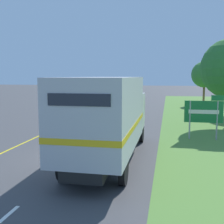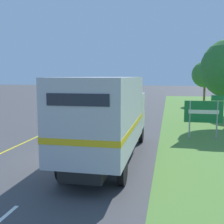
{
  "view_description": "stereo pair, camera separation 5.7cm",
  "coord_description": "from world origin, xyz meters",
  "px_view_note": "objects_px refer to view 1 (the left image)",
  "views": [
    {
      "loc": [
        4.15,
        -11.94,
        3.71
      ],
      "look_at": [
        0.3,
        7.23,
        1.2
      ],
      "focal_mm": 45.0,
      "sensor_mm": 36.0,
      "label": 1
    },
    {
      "loc": [
        4.21,
        -11.93,
        3.71
      ],
      "look_at": [
        0.3,
        7.23,
        1.2
      ],
      "focal_mm": 45.0,
      "sensor_mm": 36.0,
      "label": 2
    }
  ],
  "objects_px": {
    "highway_sign": "(204,112)",
    "lead_car_white": "(106,105)",
    "horse_trailer_truck": "(108,115)",
    "roadside_tree_far": "(205,74)"
  },
  "relations": [
    {
      "from": "highway_sign",
      "to": "lead_car_white",
      "type": "bearing_deg",
      "value": 130.29
    },
    {
      "from": "horse_trailer_truck",
      "to": "lead_car_white",
      "type": "distance_m",
      "value": 15.14
    },
    {
      "from": "horse_trailer_truck",
      "to": "highway_sign",
      "type": "relative_size",
      "value": 3.28
    },
    {
      "from": "roadside_tree_far",
      "to": "highway_sign",
      "type": "bearing_deg",
      "value": -96.58
    },
    {
      "from": "lead_car_white",
      "to": "roadside_tree_far",
      "type": "distance_m",
      "value": 15.84
    },
    {
      "from": "lead_car_white",
      "to": "roadside_tree_far",
      "type": "bearing_deg",
      "value": 48.04
    },
    {
      "from": "horse_trailer_truck",
      "to": "roadside_tree_far",
      "type": "height_order",
      "value": "roadside_tree_far"
    },
    {
      "from": "highway_sign",
      "to": "horse_trailer_truck",
      "type": "bearing_deg",
      "value": -131.0
    },
    {
      "from": "horse_trailer_truck",
      "to": "highway_sign",
      "type": "height_order",
      "value": "horse_trailer_truck"
    },
    {
      "from": "lead_car_white",
      "to": "roadside_tree_far",
      "type": "relative_size",
      "value": 0.79
    }
  ]
}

